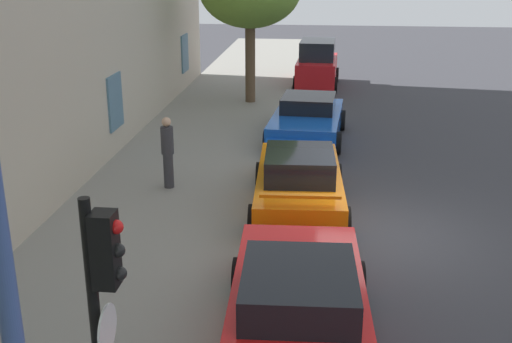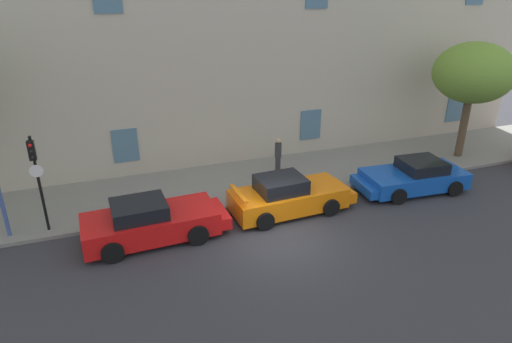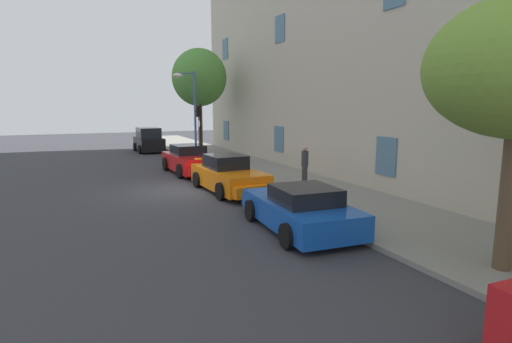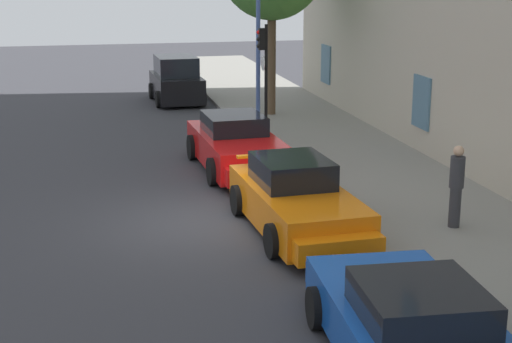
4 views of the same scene
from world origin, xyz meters
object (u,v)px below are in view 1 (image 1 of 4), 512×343
sportscar_red_lead (298,305)px  street_lamp (66,225)px  hatchback_distant (317,66)px  sportscar_yellow_flank (299,182)px  traffic_light (104,320)px  pedestrian_admiring (168,151)px  sportscar_white_middle (307,123)px

sportscar_red_lead → street_lamp: street_lamp is taller
sportscar_red_lead → hatchback_distant: 19.23m
sportscar_yellow_flank → sportscar_red_lead: bearing=-177.6°
traffic_light → pedestrian_admiring: size_ratio=2.02×
sportscar_yellow_flank → pedestrian_admiring: (0.72, 3.15, 0.40)m
sportscar_white_middle → pedestrian_admiring: (-4.80, 3.14, 0.46)m
sportscar_white_middle → hatchback_distant: size_ratio=1.25×
street_lamp → traffic_light: bearing=14.1°
traffic_light → pedestrian_admiring: 9.81m
sportscar_yellow_flank → street_lamp: 10.65m
pedestrian_admiring → sportscar_red_lead: bearing=-150.5°
sportscar_white_middle → traffic_light: (-14.32, 1.31, 1.94)m
hatchback_distant → traffic_light: size_ratio=1.09×
sportscar_red_lead → pedestrian_admiring: size_ratio=2.89×
street_lamp → hatchback_distant: bearing=-2.8°
sportscar_red_lead → sportscar_yellow_flank: (5.23, 0.22, -0.01)m
traffic_light → pedestrian_admiring: traffic_light is taller
sportscar_yellow_flank → traffic_light: 9.10m
sportscar_red_lead → traffic_light: traffic_light is taller
sportscar_yellow_flank → traffic_light: size_ratio=1.39×
sportscar_red_lead → street_lamp: size_ratio=0.90×
sportscar_red_lead → pedestrian_admiring: 6.85m
sportscar_yellow_flank → hatchback_distant: hatchback_distant is taller
sportscar_yellow_flank → sportscar_white_middle: sportscar_yellow_flank is taller
traffic_light → sportscar_white_middle: bearing=-5.2°
sportscar_red_lead → pedestrian_admiring: (5.95, 3.37, 0.40)m
sportscar_red_lead → pedestrian_admiring: pedestrian_admiring is taller
sportscar_red_lead → sportscar_yellow_flank: bearing=2.4°
traffic_light → street_lamp: bearing=-165.9°
sportscar_yellow_flank → hatchback_distant: (13.99, -0.16, 0.25)m
sportscar_white_middle → traffic_light: size_ratio=1.36×
pedestrian_admiring → street_lamp: bearing=-168.7°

